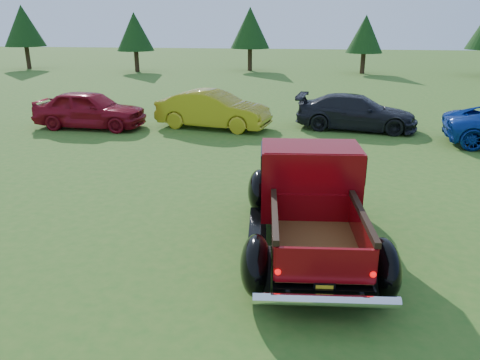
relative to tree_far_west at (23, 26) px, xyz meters
The scene contains 9 objects.
ground 37.37m from the tree_far_west, 53.75° to the right, with size 120.00×120.00×0.00m, color #30621C.
tree_far_west is the anchor object (origin of this frame).
tree_west 10.06m from the tree_far_west, ahead, with size 2.94×2.94×4.60m.
tree_mid_left 19.03m from the tree_far_west, ahead, with size 3.20×3.20×5.00m.
tree_mid_right 28.01m from the tree_far_west, ahead, with size 2.82×2.82×4.40m.
pickup_truck 38.17m from the tree_far_west, 51.76° to the right, with size 2.77×5.32×1.92m.
show_car_red 25.96m from the tree_far_west, 54.36° to the right, with size 1.76×4.37×1.49m, color maroon.
show_car_yellow 28.63m from the tree_far_west, 45.68° to the right, with size 1.56×4.47×1.47m, color #AC9917.
show_car_grey 32.45m from the tree_far_west, 37.91° to the right, with size 1.89×4.64×1.35m, color black.
Camera 1 is at (1.34, -8.46, 4.19)m, focal length 35.00 mm.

